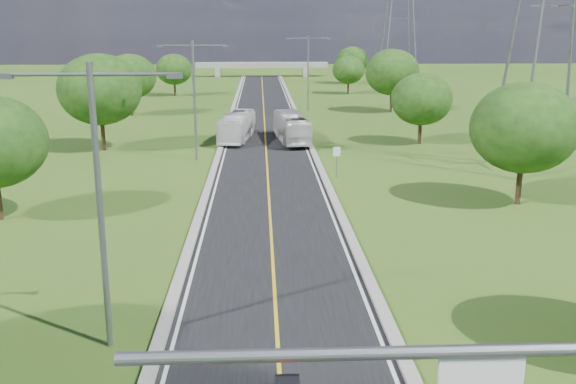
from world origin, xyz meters
name	(u,v)px	position (x,y,z in m)	size (l,w,h in m)	color
ground	(265,132)	(0.00, 60.00, 0.00)	(260.00, 260.00, 0.00)	#325417
road	(265,124)	(0.00, 66.00, 0.03)	(8.00, 150.00, 0.06)	black
curb_left	(228,123)	(-4.25, 66.00, 0.11)	(0.50, 150.00, 0.22)	gray
curb_right	(301,123)	(4.25, 66.00, 0.11)	(0.50, 150.00, 0.22)	gray
speed_limit_sign	(337,157)	(5.20, 37.98, 1.60)	(0.55, 0.09, 2.40)	slate
overpass	(262,66)	(0.00, 140.00, 2.41)	(30.00, 3.00, 3.20)	gray
streetlight_near_left	(98,185)	(-6.00, 12.00, 5.94)	(5.90, 0.25, 10.00)	slate
streetlight_mid_left	(194,90)	(-6.00, 45.00, 5.94)	(5.90, 0.25, 10.00)	slate
streetlight_far_right	(308,66)	(6.00, 78.00, 5.94)	(5.90, 0.25, 10.00)	slate
power_tower_far	(400,11)	(26.00, 115.00, 14.01)	(9.00, 6.40, 28.00)	slate
tree_lc	(100,90)	(-15.00, 50.00, 5.58)	(7.56, 7.56, 8.79)	black
tree_ld	(130,77)	(-17.00, 74.00, 4.95)	(6.72, 6.72, 7.82)	black
tree_le	(174,69)	(-14.50, 98.00, 4.33)	(5.88, 5.88, 6.84)	black
tree_rb	(524,128)	(16.00, 30.00, 4.95)	(6.72, 6.72, 7.82)	black
tree_rc	(422,99)	(15.00, 52.00, 4.33)	(5.88, 5.88, 6.84)	black
tree_rd	(392,72)	(17.00, 76.00, 5.27)	(7.14, 7.14, 8.30)	black
tree_re	(349,70)	(14.50, 100.00, 4.02)	(5.46, 5.46, 6.35)	black
tree_rf	(352,60)	(18.00, 120.00, 4.64)	(6.30, 6.30, 7.33)	black
bus_outbound	(291,128)	(2.55, 53.43, 1.47)	(2.36, 10.11, 2.82)	silver
bus_inbound	(237,127)	(-2.81, 54.57, 1.43)	(2.30, 9.84, 2.74)	white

